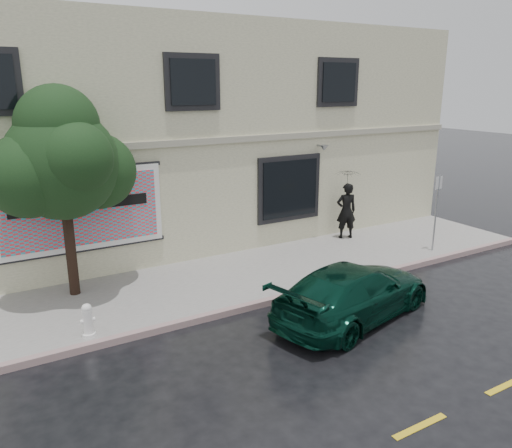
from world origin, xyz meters
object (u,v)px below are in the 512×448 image
car (354,292)px  street_tree (62,164)px  pedestrian (346,211)px  fire_hydrant (88,320)px

car → street_tree: (-5.25, 4.27, 2.73)m
car → street_tree: bearing=36.9°
car → pedestrian: (3.56, 4.50, 0.45)m
street_tree → car: bearing=-39.1°
pedestrian → street_tree: bearing=20.3°
pedestrian → street_tree: (-8.82, -0.23, 2.28)m
car → street_tree: 7.30m
pedestrian → fire_hydrant: 9.41m
fire_hydrant → street_tree: bearing=66.3°
pedestrian → street_tree: size_ratio=0.41×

